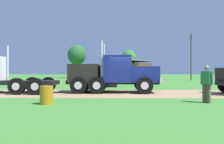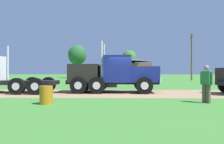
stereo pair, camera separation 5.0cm
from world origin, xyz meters
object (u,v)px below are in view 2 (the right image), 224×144
truck_foreground_white (113,74)px  utility_pole_near (192,56)px  visitor_standing_near (206,82)px  steel_barrel (46,95)px  shed_building (128,69)px

truck_foreground_white → utility_pole_near: bearing=58.7°
visitor_standing_near → utility_pole_near: 28.09m
steel_barrel → visitor_standing_near: bearing=4.4°
steel_barrel → truck_foreground_white: bearing=62.6°
visitor_standing_near → steel_barrel: bearing=-175.6°
visitor_standing_near → steel_barrel: size_ratio=2.14×
visitor_standing_near → shed_building: 35.34m
visitor_standing_near → steel_barrel: 7.67m
steel_barrel → shed_building: (5.61, 35.86, 1.73)m
truck_foreground_white → utility_pole_near: size_ratio=0.84×
truck_foreground_white → shed_building: bearing=85.0°
steel_barrel → utility_pole_near: bearing=59.5°
shed_building → utility_pole_near: 13.71m
truck_foreground_white → visitor_standing_near: 6.93m
steel_barrel → utility_pole_near: (16.03, 27.19, 3.82)m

